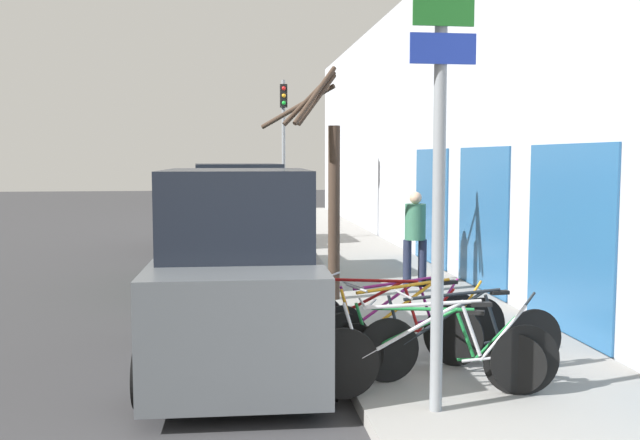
{
  "coord_description": "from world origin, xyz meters",
  "views": [
    {
      "loc": [
        -0.24,
        -2.78,
        2.5
      ],
      "look_at": [
        0.93,
        6.22,
        1.7
      ],
      "focal_mm": 40.0,
      "sensor_mm": 36.0,
      "label": 1
    }
  ],
  "objects_px": {
    "bicycle_1": "(433,352)",
    "traffic_light": "(284,138)",
    "bicycle_2": "(463,339)",
    "parked_car_0": "(238,280)",
    "parked_car_2": "(232,211)",
    "bicycle_0": "(435,356)",
    "bicycle_4": "(384,324)",
    "street_tree": "(328,188)",
    "bicycle_3": "(414,332)",
    "pedestrian_near": "(415,231)",
    "parked_car_1": "(237,230)",
    "signpost": "(439,185)",
    "bicycle_5": "(401,320)"
  },
  "relations": [
    {
      "from": "bicycle_1",
      "to": "traffic_light",
      "type": "xyz_separation_m",
      "value": [
        -0.48,
        13.18,
        2.52
      ]
    },
    {
      "from": "bicycle_1",
      "to": "bicycle_2",
      "type": "height_order",
      "value": "bicycle_2"
    },
    {
      "from": "parked_car_0",
      "to": "parked_car_2",
      "type": "xyz_separation_m",
      "value": [
        0.01,
        11.38,
        -0.04
      ]
    },
    {
      "from": "bicycle_0",
      "to": "parked_car_0",
      "type": "height_order",
      "value": "parked_car_0"
    },
    {
      "from": "bicycle_4",
      "to": "street_tree",
      "type": "bearing_deg",
      "value": 34.5
    },
    {
      "from": "bicycle_3",
      "to": "street_tree",
      "type": "xyz_separation_m",
      "value": [
        -0.4,
        3.97,
        1.42
      ]
    },
    {
      "from": "bicycle_0",
      "to": "pedestrian_near",
      "type": "xyz_separation_m",
      "value": [
        1.42,
        6.07,
        0.58
      ]
    },
    {
      "from": "parked_car_1",
      "to": "signpost",
      "type": "bearing_deg",
      "value": -80.04
    },
    {
      "from": "bicycle_2",
      "to": "street_tree",
      "type": "relative_size",
      "value": 0.62
    },
    {
      "from": "bicycle_5",
      "to": "traffic_light",
      "type": "height_order",
      "value": "traffic_light"
    },
    {
      "from": "bicycle_3",
      "to": "parked_car_0",
      "type": "relative_size",
      "value": 0.57
    },
    {
      "from": "parked_car_0",
      "to": "bicycle_0",
      "type": "bearing_deg",
      "value": -40.72
    },
    {
      "from": "bicycle_2",
      "to": "parked_car_1",
      "type": "bearing_deg",
      "value": 11.33
    },
    {
      "from": "pedestrian_near",
      "to": "traffic_light",
      "type": "xyz_separation_m",
      "value": [
        -1.84,
        7.39,
        1.89
      ]
    },
    {
      "from": "parked_car_2",
      "to": "pedestrian_near",
      "type": "xyz_separation_m",
      "value": [
        3.3,
        -7.03,
        0.12
      ]
    },
    {
      "from": "signpost",
      "to": "street_tree",
      "type": "distance_m",
      "value": 5.31
    },
    {
      "from": "bicycle_0",
      "to": "pedestrian_near",
      "type": "height_order",
      "value": "pedestrian_near"
    },
    {
      "from": "bicycle_4",
      "to": "pedestrian_near",
      "type": "bearing_deg",
      "value": 12.7
    },
    {
      "from": "bicycle_2",
      "to": "street_tree",
      "type": "bearing_deg",
      "value": 3.75
    },
    {
      "from": "bicycle_2",
      "to": "parked_car_0",
      "type": "relative_size",
      "value": 0.56
    },
    {
      "from": "bicycle_3",
      "to": "traffic_light",
      "type": "height_order",
      "value": "traffic_light"
    },
    {
      "from": "signpost",
      "to": "traffic_light",
      "type": "height_order",
      "value": "traffic_light"
    },
    {
      "from": "traffic_light",
      "to": "bicycle_0",
      "type": "bearing_deg",
      "value": -88.2
    },
    {
      "from": "bicycle_3",
      "to": "traffic_light",
      "type": "distance_m",
      "value": 12.77
    },
    {
      "from": "bicycle_1",
      "to": "pedestrian_near",
      "type": "distance_m",
      "value": 5.98
    },
    {
      "from": "bicycle_2",
      "to": "bicycle_4",
      "type": "height_order",
      "value": "bicycle_4"
    },
    {
      "from": "bicycle_0",
      "to": "parked_car_1",
      "type": "relative_size",
      "value": 0.55
    },
    {
      "from": "bicycle_3",
      "to": "parked_car_1",
      "type": "xyz_separation_m",
      "value": [
        -1.86,
        6.49,
        0.5
      ]
    },
    {
      "from": "bicycle_0",
      "to": "street_tree",
      "type": "distance_m",
      "value": 5.13
    },
    {
      "from": "bicycle_1",
      "to": "traffic_light",
      "type": "distance_m",
      "value": 13.43
    },
    {
      "from": "bicycle_3",
      "to": "bicycle_5",
      "type": "bearing_deg",
      "value": -21.87
    },
    {
      "from": "bicycle_4",
      "to": "traffic_light",
      "type": "xyz_separation_m",
      "value": [
        -0.22,
        12.04,
        2.48
      ]
    },
    {
      "from": "signpost",
      "to": "bicycle_5",
      "type": "distance_m",
      "value": 2.69
    },
    {
      "from": "street_tree",
      "to": "traffic_light",
      "type": "distance_m",
      "value": 8.61
    },
    {
      "from": "signpost",
      "to": "pedestrian_near",
      "type": "bearing_deg",
      "value": 76.76
    },
    {
      "from": "bicycle_5",
      "to": "pedestrian_near",
      "type": "height_order",
      "value": "pedestrian_near"
    },
    {
      "from": "pedestrian_near",
      "to": "bicycle_3",
      "type": "bearing_deg",
      "value": 70.28
    },
    {
      "from": "bicycle_2",
      "to": "parked_car_2",
      "type": "relative_size",
      "value": 0.55
    },
    {
      "from": "bicycle_5",
      "to": "parked_car_0",
      "type": "distance_m",
      "value": 2.04
    },
    {
      "from": "bicycle_4",
      "to": "parked_car_2",
      "type": "distance_m",
      "value": 11.81
    },
    {
      "from": "signpost",
      "to": "pedestrian_near",
      "type": "distance_m",
      "value": 6.72
    },
    {
      "from": "signpost",
      "to": "bicycle_4",
      "type": "relative_size",
      "value": 1.93
    },
    {
      "from": "bicycle_4",
      "to": "bicycle_5",
      "type": "relative_size",
      "value": 0.91
    },
    {
      "from": "bicycle_3",
      "to": "parked_car_1",
      "type": "bearing_deg",
      "value": -2.78
    },
    {
      "from": "bicycle_2",
      "to": "parked_car_2",
      "type": "bearing_deg",
      "value": 3.33
    },
    {
      "from": "bicycle_4",
      "to": "bicycle_0",
      "type": "bearing_deg",
      "value": -140.17
    },
    {
      "from": "bicycle_0",
      "to": "bicycle_3",
      "type": "height_order",
      "value": "bicycle_3"
    },
    {
      "from": "bicycle_4",
      "to": "parked_car_2",
      "type": "bearing_deg",
      "value": 40.05
    },
    {
      "from": "bicycle_0",
      "to": "signpost",
      "type": "bearing_deg",
      "value": 168.67
    },
    {
      "from": "bicycle_1",
      "to": "parked_car_1",
      "type": "xyz_separation_m",
      "value": [
        -1.89,
        7.15,
        0.56
      ]
    }
  ]
}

